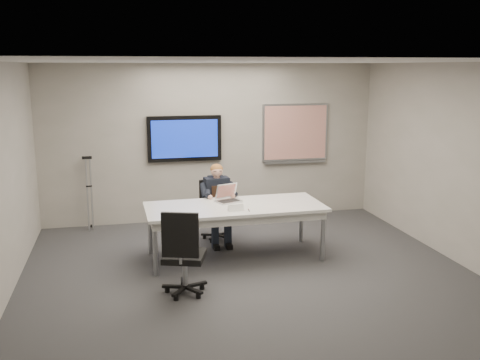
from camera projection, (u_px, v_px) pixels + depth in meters
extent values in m
cube|color=#363639|center=(253.00, 280.00, 6.99)|extent=(6.00, 6.00, 0.02)
cube|color=white|center=(254.00, 61.00, 6.40)|extent=(6.00, 6.00, 0.02)
cube|color=#9A978B|center=(212.00, 143.00, 9.56)|extent=(6.00, 0.02, 2.80)
cube|color=#9A978B|center=(357.00, 257.00, 3.83)|extent=(6.00, 0.02, 2.80)
cube|color=#9A978B|center=(465.00, 166.00, 7.35)|extent=(0.02, 6.00, 2.80)
cube|color=silver|center=(235.00, 207.00, 7.68)|extent=(2.56, 1.10, 0.04)
cube|color=silver|center=(235.00, 212.00, 7.70)|extent=(2.45, 0.99, 0.11)
cylinder|color=#94979C|center=(155.00, 249.00, 7.06)|extent=(0.06, 0.06, 0.74)
cylinder|color=#94979C|center=(323.00, 236.00, 7.61)|extent=(0.06, 0.06, 0.74)
cylinder|color=#94979C|center=(150.00, 230.00, 7.91)|extent=(0.06, 0.06, 0.74)
cylinder|color=#94979C|center=(301.00, 219.00, 8.46)|extent=(0.06, 0.06, 0.74)
cube|color=black|center=(185.00, 139.00, 9.38)|extent=(1.30, 0.08, 0.80)
cube|color=#0D2497|center=(185.00, 139.00, 9.33)|extent=(1.16, 0.01, 0.66)
cube|color=#94979C|center=(295.00, 132.00, 9.84)|extent=(1.25, 0.04, 1.05)
cube|color=silver|center=(296.00, 132.00, 9.82)|extent=(1.18, 0.01, 0.98)
cube|color=#94979C|center=(295.00, 162.00, 9.92)|extent=(1.18, 0.05, 0.04)
cylinder|color=#94979C|center=(217.00, 224.00, 8.61)|extent=(0.05, 0.05, 0.33)
cube|color=black|center=(217.00, 214.00, 8.58)|extent=(0.53, 0.53, 0.06)
cube|color=black|center=(210.00, 193.00, 8.68)|extent=(0.38, 0.17, 0.47)
cylinder|color=#94979C|center=(185.00, 271.00, 6.54)|extent=(0.06, 0.06, 0.37)
cube|color=black|center=(185.00, 256.00, 6.50)|extent=(0.60, 0.60, 0.07)
cube|color=black|center=(180.00, 235.00, 6.21)|extent=(0.43, 0.19, 0.54)
cube|color=black|center=(217.00, 194.00, 8.48)|extent=(0.40, 0.26, 0.53)
cube|color=#342015|center=(218.00, 194.00, 8.37)|extent=(0.20, 0.04, 0.26)
sphere|color=#EBA98F|center=(217.00, 171.00, 8.38)|extent=(0.19, 0.19, 0.19)
ellipsoid|color=brown|center=(217.00, 169.00, 8.39)|extent=(0.20, 0.20, 0.17)
cube|color=silver|center=(228.00, 201.00, 7.87)|extent=(0.41, 0.35, 0.02)
cube|color=black|center=(229.00, 201.00, 7.85)|extent=(0.34, 0.27, 0.00)
cube|color=silver|center=(226.00, 191.00, 7.99)|extent=(0.36, 0.21, 0.23)
cube|color=red|center=(226.00, 191.00, 7.98)|extent=(0.31, 0.17, 0.19)
cylinder|color=black|center=(249.00, 210.00, 7.40)|extent=(0.02, 0.13, 0.01)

